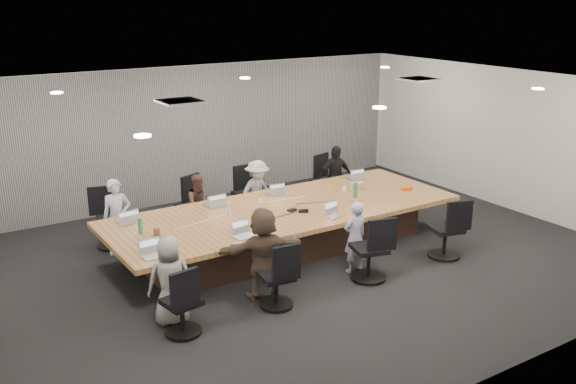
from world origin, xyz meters
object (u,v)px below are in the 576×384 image
person_1 (200,206)px  laptop_6 (334,216)px  chair_7 (445,233)px  person_2 (257,193)px  person_6 (355,237)px  laptop_1 (214,204)px  chair_3 (324,185)px  chair_0 (111,223)px  chair_6 (369,253)px  laptop_0 (128,221)px  chair_4 (182,307)px  laptop_4 (154,256)px  conference_table (285,227)px  chair_2 (248,198)px  mug_brown (157,232)px  laptop_2 (273,193)px  bottle_clear (229,208)px  person_3 (335,177)px  person_4 (170,280)px  bottle_green_left (140,226)px  person_0 (117,217)px  stapler (304,211)px  bottle_green_right (355,190)px  chair_1 (192,210)px  person_5 (263,253)px  canvas_bag (357,186)px  laptop_3 (352,178)px  snack_packet (406,188)px  laptop_5 (244,236)px

person_1 → laptop_6: size_ratio=4.03×
chair_7 → person_2: 3.55m
person_6 → laptop_1: bearing=-58.3°
person_2 → chair_7: bearing=-70.2°
chair_3 → chair_0: bearing=-14.8°
chair_6 → laptop_0: chair_6 is taller
chair_4 → laptop_4: 0.98m
person_2 → conference_table: bearing=-111.2°
chair_0 → chair_2: bearing=-163.1°
person_2 → person_1: bearing=169.2°
laptop_1 → mug_brown: mug_brown is taller
chair_2 → laptop_2: bearing=83.6°
chair_2 → bottle_clear: bearing=44.7°
chair_0 → person_3: person_3 is taller
chair_3 → person_4: (-4.67, -3.05, 0.21)m
bottle_green_left → chair_6: bearing=-32.5°
person_3 → bottle_clear: 3.18m
chair_6 → laptop_4: 3.20m
person_0 → laptop_1: (1.50, -0.55, 0.11)m
chair_4 → stapler: 3.09m
chair_4 → person_6: person_6 is taller
laptop_4 → stapler: size_ratio=1.92×
chair_3 → mug_brown: bearing=7.3°
chair_7 → bottle_green_right: bearing=128.6°
chair_6 → bottle_green_left: bearing=162.9°
conference_table → chair_1: (-0.93, 1.70, -0.00)m
person_5 → mug_brown: bearing=-37.7°
person_3 → person_5: (-3.27, -2.70, 0.03)m
chair_7 → person_0: person_0 is taller
person_6 → laptop_6: 0.58m
canvas_bag → chair_2: bearing=134.5°
chair_7 → laptop_3: chair_7 is taller
laptop_3 → bottle_green_left: size_ratio=1.20×
person_0 → laptop_6: (2.87, -2.15, 0.11)m
laptop_3 → snack_packet: (0.41, -1.10, 0.01)m
conference_table → laptop_6: size_ratio=21.08×
laptop_1 → person_3: person_3 is taller
laptop_0 → bottle_clear: bearing=150.2°
chair_3 → bottle_green_left: 4.79m
person_2 → laptop_5: person_2 is taller
chair_4 → canvas_bag: size_ratio=3.16×
person_4 → stapler: size_ratio=7.64×
chair_2 → person_4: bearing=40.3°
bottle_green_left → chair_1: bearing=45.5°
chair_3 → laptop_1: size_ratio=2.35×
person_1 → bottle_green_right: 2.77m
chair_4 → person_3: person_3 is taller
person_4 → person_6: bearing=-166.0°
laptop_4 → mug_brown: (0.34, 0.74, 0.05)m
person_3 → laptop_4: (-4.67, -2.15, 0.11)m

